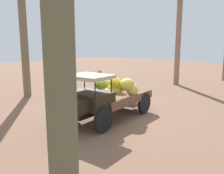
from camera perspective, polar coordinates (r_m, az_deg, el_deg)
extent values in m
plane|color=brown|center=(10.13, 0.89, -6.65)|extent=(60.00, 60.00, 0.00)
cube|color=black|center=(9.63, -0.36, -4.49)|extent=(4.02, 0.83, 0.16)
cylinder|color=black|center=(8.08, -2.04, -7.85)|extent=(0.90, 0.23, 0.89)
cylinder|color=black|center=(9.12, -9.94, -5.84)|extent=(0.90, 0.23, 0.89)
cylinder|color=black|center=(10.33, 7.74, -3.85)|extent=(0.90, 0.23, 0.89)
cylinder|color=black|center=(11.16, 0.54, -2.66)|extent=(0.90, 0.23, 0.89)
cube|color=brown|center=(9.94, 1.21, -2.95)|extent=(3.16, 2.01, 0.10)
cube|color=brown|center=(9.48, 5.16, -2.67)|extent=(2.99, 0.38, 0.22)
cube|color=brown|center=(10.38, -2.39, -1.47)|extent=(2.99, 0.38, 0.22)
cube|color=black|center=(8.58, -5.40, -2.95)|extent=(1.24, 1.62, 0.55)
cube|color=black|center=(7.97, -9.74, -4.52)|extent=(0.80, 1.13, 0.44)
cylinder|color=black|center=(7.72, -4.09, -0.27)|extent=(0.04, 0.04, 0.55)
cylinder|color=black|center=(8.61, -10.63, 0.70)|extent=(0.04, 0.04, 0.55)
cylinder|color=black|center=(8.39, -0.17, 0.64)|extent=(0.04, 0.04, 0.55)
cylinder|color=black|center=(9.22, -6.62, 1.46)|extent=(0.04, 0.04, 0.55)
cube|color=#B5A995|center=(8.42, -5.50, 2.52)|extent=(1.36, 1.63, 0.12)
ellipsoid|color=#80AB2E|center=(9.54, -2.35, 0.66)|extent=(0.71, 0.50, 0.50)
ellipsoid|color=gold|center=(9.25, -1.09, -1.83)|extent=(0.66, 0.66, 0.58)
ellipsoid|color=yellow|center=(10.86, 1.80, 0.02)|extent=(0.72, 0.71, 0.57)
ellipsoid|color=gold|center=(10.44, 5.08, -0.55)|extent=(0.81, 0.81, 0.57)
ellipsoid|color=gold|center=(9.55, 0.59, -0.85)|extent=(0.76, 0.69, 0.46)
ellipsoid|color=#B1D133|center=(10.15, 3.43, 0.80)|extent=(0.72, 0.64, 0.55)
ellipsoid|color=gold|center=(9.50, 3.61, 0.56)|extent=(0.76, 0.64, 0.53)
ellipsoid|color=yellow|center=(9.44, 0.72, 1.10)|extent=(0.47, 0.56, 0.57)
ellipsoid|color=gold|center=(9.69, 4.87, -0.79)|extent=(0.58, 0.57, 0.54)
cylinder|color=#896650|center=(11.85, -2.52, -1.99)|extent=(0.15, 0.15, 0.85)
cylinder|color=#896650|center=(11.64, -3.21, -2.23)|extent=(0.15, 0.15, 0.85)
cube|color=#455875|center=(11.61, -2.89, 1.31)|extent=(0.44, 0.32, 0.57)
cylinder|color=#455875|center=(11.63, -2.21, 1.75)|extent=(0.37, 0.33, 0.10)
cylinder|color=#455875|center=(11.46, -2.75, 1.62)|extent=(0.27, 0.40, 0.10)
sphere|color=#96784B|center=(11.56, -2.91, 3.24)|extent=(0.22, 0.22, 0.22)
cylinder|color=#9D7D46|center=(11.55, -2.91, 3.57)|extent=(0.34, 0.34, 0.02)
cylinder|color=#9D7D46|center=(11.54, -2.92, 3.86)|extent=(0.20, 0.20, 0.10)
cube|color=#876B4B|center=(12.00, 4.21, -2.73)|extent=(0.59, 0.55, 0.49)
cylinder|color=brown|center=(14.17, -20.63, 14.87)|extent=(0.42, 0.42, 8.45)
cylinder|color=#8D6C58|center=(17.74, 15.64, 11.81)|extent=(0.38, 0.38, 7.00)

